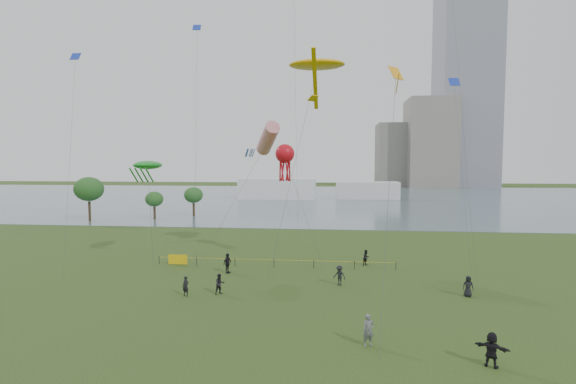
# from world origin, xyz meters

# --- Properties ---
(ground_plane) EXTENTS (400.00, 400.00, 0.00)m
(ground_plane) POSITION_xyz_m (0.00, 0.00, 0.00)
(ground_plane) COLOR #213811
(lake) EXTENTS (400.00, 120.00, 0.08)m
(lake) POSITION_xyz_m (0.00, 100.00, 0.02)
(lake) COLOR slate
(lake) RESTS_ON ground_plane
(tower) EXTENTS (24.00, 24.00, 120.00)m
(tower) POSITION_xyz_m (62.00, 168.00, 60.00)
(tower) COLOR slate
(tower) RESTS_ON ground_plane
(building_mid) EXTENTS (20.00, 20.00, 38.00)m
(building_mid) POSITION_xyz_m (46.00, 162.00, 19.00)
(building_mid) COLOR gray
(building_mid) RESTS_ON ground_plane
(building_low) EXTENTS (16.00, 18.00, 28.00)m
(building_low) POSITION_xyz_m (32.00, 168.00, 14.00)
(building_low) COLOR slate
(building_low) RESTS_ON ground_plane
(pavilion_left) EXTENTS (22.00, 8.00, 6.00)m
(pavilion_left) POSITION_xyz_m (-12.00, 95.00, 3.00)
(pavilion_left) COLOR white
(pavilion_left) RESTS_ON ground_plane
(pavilion_right) EXTENTS (18.00, 7.00, 5.00)m
(pavilion_right) POSITION_xyz_m (14.00, 98.00, 2.50)
(pavilion_right) COLOR silver
(pavilion_right) RESTS_ON ground_plane
(trees) EXTENTS (20.65, 13.29, 7.96)m
(trees) POSITION_xyz_m (-34.14, 47.99, 5.07)
(trees) COLOR #322517
(trees) RESTS_ON ground_plane
(fence) EXTENTS (24.07, 0.07, 1.05)m
(fence) POSITION_xyz_m (-8.15, 15.86, 0.55)
(fence) COLOR black
(fence) RESTS_ON ground_plane
(kite_flyer) EXTENTS (0.78, 0.62, 1.86)m
(kite_flyer) POSITION_xyz_m (5.82, -1.51, 0.93)
(kite_flyer) COLOR slate
(kite_flyer) RESTS_ON ground_plane
(spectator_a) EXTENTS (1.02, 0.99, 1.66)m
(spectator_a) POSITION_xyz_m (-5.14, 6.84, 0.83)
(spectator_a) COLOR black
(spectator_a) RESTS_ON ground_plane
(spectator_b) EXTENTS (1.27, 1.02, 1.71)m
(spectator_b) POSITION_xyz_m (4.40, 10.30, 0.86)
(spectator_b) COLOR black
(spectator_b) RESTS_ON ground_plane
(spectator_c) EXTENTS (0.86, 1.21, 1.90)m
(spectator_c) POSITION_xyz_m (-6.13, 13.17, 0.95)
(spectator_c) COLOR black
(spectator_c) RESTS_ON ground_plane
(spectator_d) EXTENTS (0.85, 0.59, 1.65)m
(spectator_d) POSITION_xyz_m (14.36, 8.28, 0.83)
(spectator_d) COLOR black
(spectator_d) RESTS_ON ground_plane
(spectator_e) EXTENTS (1.74, 1.27, 1.82)m
(spectator_e) POSITION_xyz_m (11.89, -3.33, 0.91)
(spectator_e) COLOR black
(spectator_e) RESTS_ON ground_plane
(spectator_f) EXTENTS (0.66, 0.54, 1.57)m
(spectator_f) POSITION_xyz_m (-7.67, 6.07, 0.79)
(spectator_f) COLOR black
(spectator_f) RESTS_ON ground_plane
(spectator_g) EXTENTS (0.99, 0.98, 1.61)m
(spectator_g) POSITION_xyz_m (7.25, 17.58, 0.81)
(spectator_g) COLOR black
(spectator_g) RESTS_ON ground_plane
(kite_stingray) EXTENTS (6.85, 10.22, 20.62)m
(kite_stingray) POSITION_xyz_m (2.12, 17.00, 20.13)
(kite_stingray) COLOR #3F3F42
(kite_windsock) EXTENTS (7.90, 9.02, 14.99)m
(kite_windsock) POSITION_xyz_m (-3.42, 20.93, 13.15)
(kite_windsock) COLOR #3F3F42
(kite_creature) EXTENTS (2.48, 4.73, 10.68)m
(kite_creature) POSITION_xyz_m (-15.35, 16.61, 10.22)
(kite_creature) COLOR #3F3F42
(kite_octopus) EXTENTS (5.42, 6.27, 12.46)m
(kite_octopus) POSITION_xyz_m (-1.24, 18.73, 11.34)
(kite_octopus) COLOR #3F3F42
(kite_delta) EXTENTS (3.24, 13.69, 18.30)m
(kite_delta) POSITION_xyz_m (8.65, 9.19, 16.54)
(kite_delta) COLOR #3F3F42
(small_kites) EXTENTS (36.53, 9.92, 14.73)m
(small_kites) POSITION_xyz_m (-0.85, 17.58, 24.81)
(small_kites) COLOR #1933B2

